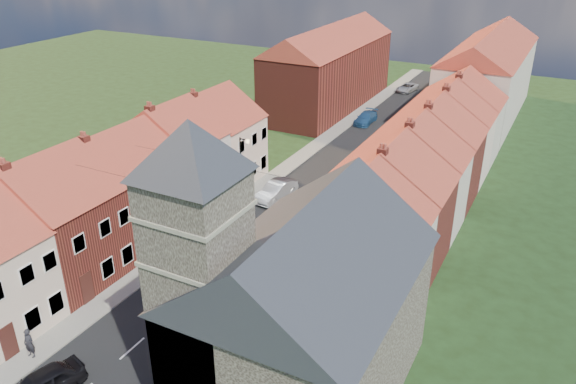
{
  "coord_description": "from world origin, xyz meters",
  "views": [
    {
      "loc": [
        19.18,
        -15.75,
        21.49
      ],
      "look_at": [
        1.67,
        17.67,
        3.5
      ],
      "focal_mm": 35.0,
      "sensor_mm": 36.0,
      "label": 1
    }
  ],
  "objects_px": {
    "church": "(291,296)",
    "car_distant": "(407,88)",
    "car_mid": "(276,191)",
    "pedestrian_left": "(29,343)",
    "car_far": "(366,118)",
    "lamppost": "(242,167)"
  },
  "relations": [
    {
      "from": "car_mid",
      "to": "church",
      "type": "bearing_deg",
      "value": -52.96
    },
    {
      "from": "lamppost",
      "to": "pedestrian_left",
      "type": "xyz_separation_m",
      "value": [
        -0.54,
        -21.11,
        -2.53
      ]
    },
    {
      "from": "lamppost",
      "to": "pedestrian_left",
      "type": "height_order",
      "value": "lamppost"
    },
    {
      "from": "car_distant",
      "to": "car_far",
      "type": "bearing_deg",
      "value": -82.0
    },
    {
      "from": "church",
      "to": "car_distant",
      "type": "distance_m",
      "value": 59.6
    },
    {
      "from": "lamppost",
      "to": "car_far",
      "type": "bearing_deg",
      "value": 86.86
    },
    {
      "from": "car_far",
      "to": "pedestrian_left",
      "type": "xyz_separation_m",
      "value": [
        -1.94,
        -46.61,
        0.35
      ]
    },
    {
      "from": "church",
      "to": "car_far",
      "type": "xyz_separation_m",
      "value": [
        -11.77,
        42.18,
        -5.22
      ]
    },
    {
      "from": "car_far",
      "to": "car_distant",
      "type": "height_order",
      "value": "car_far"
    },
    {
      "from": "car_mid",
      "to": "pedestrian_left",
      "type": "distance_m",
      "value": 23.74
    },
    {
      "from": "car_mid",
      "to": "car_distant",
      "type": "height_order",
      "value": "car_mid"
    },
    {
      "from": "car_mid",
      "to": "car_distant",
      "type": "xyz_separation_m",
      "value": [
        -0.16,
        39.04,
        -0.17
      ]
    },
    {
      "from": "car_mid",
      "to": "pedestrian_left",
      "type": "relative_size",
      "value": 2.62
    },
    {
      "from": "lamppost",
      "to": "car_distant",
      "type": "bearing_deg",
      "value": 87.75
    },
    {
      "from": "car_mid",
      "to": "car_far",
      "type": "distance_m",
      "value": 22.99
    },
    {
      "from": "car_mid",
      "to": "lamppost",
      "type": "bearing_deg",
      "value": -119.03
    },
    {
      "from": "church",
      "to": "car_mid",
      "type": "distance_m",
      "value": 22.89
    },
    {
      "from": "car_distant",
      "to": "pedestrian_left",
      "type": "relative_size",
      "value": 2.41
    },
    {
      "from": "lamppost",
      "to": "pedestrian_left",
      "type": "distance_m",
      "value": 21.27
    },
    {
      "from": "church",
      "to": "car_mid",
      "type": "xyz_separation_m",
      "value": [
        -11.38,
        19.19,
        -5.11
      ]
    },
    {
      "from": "pedestrian_left",
      "to": "car_mid",
      "type": "bearing_deg",
      "value": 80.39
    },
    {
      "from": "car_mid",
      "to": "pedestrian_left",
      "type": "bearing_deg",
      "value": -89.26
    }
  ]
}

